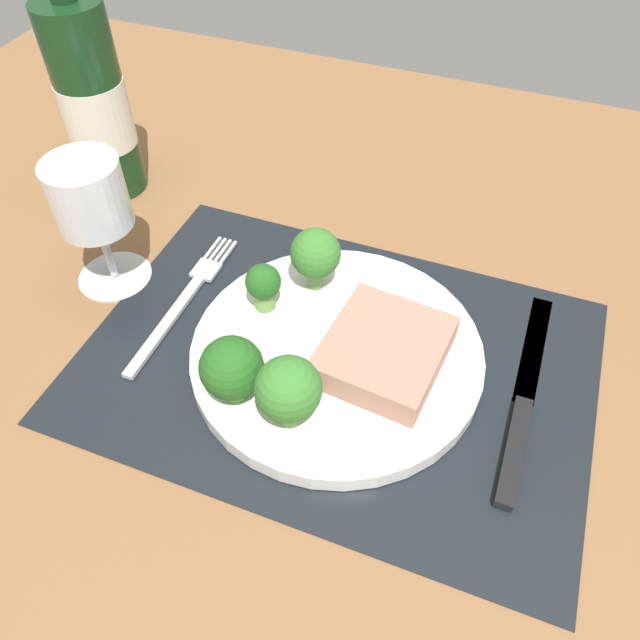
{
  "coord_description": "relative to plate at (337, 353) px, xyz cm",
  "views": [
    {
      "loc": [
        10.92,
        -32.58,
        43.26
      ],
      "look_at": [
        -2.49,
        2.44,
        1.9
      ],
      "focal_mm": 34.99,
      "sensor_mm": 36.0,
      "label": 1
    }
  ],
  "objects": [
    {
      "name": "ground_plane",
      "position": [
        0.0,
        0.0,
        -2.6
      ],
      "size": [
        140.0,
        110.0,
        3.0
      ],
      "primitive_type": "cube",
      "color": "brown"
    },
    {
      "name": "placemat",
      "position": [
        0.0,
        0.0,
        -0.95
      ],
      "size": [
        43.88,
        31.04,
        0.3
      ],
      "primitive_type": "cube",
      "color": "black",
      "rests_on": "ground_plane"
    },
    {
      "name": "plate",
      "position": [
        0.0,
        0.0,
        0.0
      ],
      "size": [
        25.3,
        25.3,
        1.6
      ],
      "primitive_type": "cylinder",
      "color": "white",
      "rests_on": "placemat"
    },
    {
      "name": "steak",
      "position": [
        4.16,
        0.34,
        2.13
      ],
      "size": [
        10.37,
        11.37,
        2.65
      ],
      "primitive_type": "cube",
      "rotation": [
        0.0,
        0.0,
        -0.1
      ],
      "color": "tan",
      "rests_on": "plate"
    },
    {
      "name": "broccoli_center",
      "position": [
        -4.45,
        6.42,
        4.72
      ],
      "size": [
        4.62,
        4.62,
        6.36
      ],
      "color": "#5B8942",
      "rests_on": "plate"
    },
    {
      "name": "broccoli_front_edge",
      "position": [
        -7.79,
        2.27,
        3.56
      ],
      "size": [
        3.21,
        3.21,
        4.73
      ],
      "color": "#6B994C",
      "rests_on": "plate"
    },
    {
      "name": "broccoli_near_steak",
      "position": [
        -0.82,
        -8.38,
        5.03
      ],
      "size": [
        5.06,
        5.06,
        6.87
      ],
      "color": "#6B994C",
      "rests_on": "plate"
    },
    {
      "name": "broccoli_near_fork",
      "position": [
        -5.94,
        -7.56,
        4.17
      ],
      "size": [
        5.08,
        5.08,
        6.01
      ],
      "color": "#5B8942",
      "rests_on": "plate"
    },
    {
      "name": "fork",
      "position": [
        -15.97,
        1.42,
        -0.55
      ],
      "size": [
        2.4,
        19.2,
        0.5
      ],
      "rotation": [
        0.0,
        0.0,
        -0.06
      ],
      "color": "silver",
      "rests_on": "placemat"
    },
    {
      "name": "knife",
      "position": [
        16.08,
        0.53,
        -0.5
      ],
      "size": [
        1.8,
        23.0,
        0.8
      ],
      "rotation": [
        0.0,
        0.0,
        0.05
      ],
      "color": "black",
      "rests_on": "placemat"
    },
    {
      "name": "wine_bottle",
      "position": [
        -32.75,
        15.43,
        9.49
      ],
      "size": [
        7.06,
        7.06,
        29.5
      ],
      "color": "#143819",
      "rests_on": "ground_plane"
    },
    {
      "name": "wine_glass",
      "position": [
        -24.3,
        2.16,
        7.95
      ],
      "size": [
        7.19,
        7.19,
        13.25
      ],
      "color": "silver",
      "rests_on": "ground_plane"
    }
  ]
}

